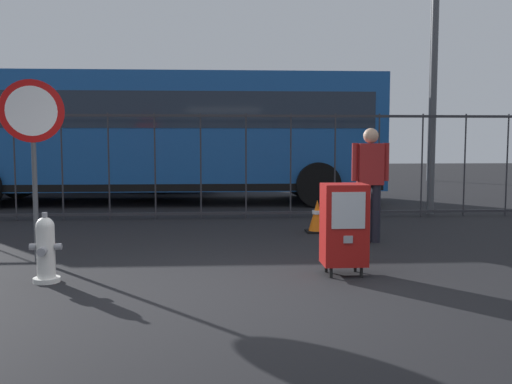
% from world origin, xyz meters
% --- Properties ---
extents(ground_plane, '(60.00, 60.00, 0.00)m').
position_xyz_m(ground_plane, '(0.00, 0.00, 0.00)').
color(ground_plane, black).
extents(fire_hydrant, '(0.33, 0.32, 0.75)m').
position_xyz_m(fire_hydrant, '(-1.96, 0.70, 0.35)').
color(fire_hydrant, silver).
rests_on(fire_hydrant, ground_plane).
extents(newspaper_box_primary, '(0.48, 0.42, 1.02)m').
position_xyz_m(newspaper_box_primary, '(1.25, 0.80, 0.57)').
color(newspaper_box_primary, black).
rests_on(newspaper_box_primary, ground_plane).
extents(stop_sign, '(0.71, 0.31, 2.23)m').
position_xyz_m(stop_sign, '(-2.37, 1.75, 1.60)').
color(stop_sign, '#4C4F54').
rests_on(stop_sign, ground_plane).
extents(pedestrian, '(0.55, 0.22, 1.67)m').
position_xyz_m(pedestrian, '(2.09, 2.81, 0.95)').
color(pedestrian, black).
rests_on(pedestrian, ground_plane).
extents(traffic_cone, '(0.36, 0.36, 0.53)m').
position_xyz_m(traffic_cone, '(1.49, 3.79, 0.26)').
color(traffic_cone, black).
rests_on(traffic_cone, ground_plane).
extents(fence_barrier, '(18.03, 0.04, 2.00)m').
position_xyz_m(fence_barrier, '(0.00, 5.57, 1.02)').
color(fence_barrier, '#2D2D33').
rests_on(fence_barrier, ground_plane).
extents(bus_near, '(10.53, 2.88, 3.00)m').
position_xyz_m(bus_near, '(-1.53, 8.57, 1.71)').
color(bus_near, '#19519E').
rests_on(bus_near, ground_plane).
extents(bus_far, '(10.71, 3.65, 3.00)m').
position_xyz_m(bus_far, '(-5.19, 12.32, 1.71)').
color(bus_far, '#19519E').
rests_on(bus_far, ground_plane).
extents(street_light_near_right, '(0.32, 0.32, 7.69)m').
position_xyz_m(street_light_near_right, '(7.66, 15.31, 4.42)').
color(street_light_near_right, '#4C4F54').
rests_on(street_light_near_right, ground_plane).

